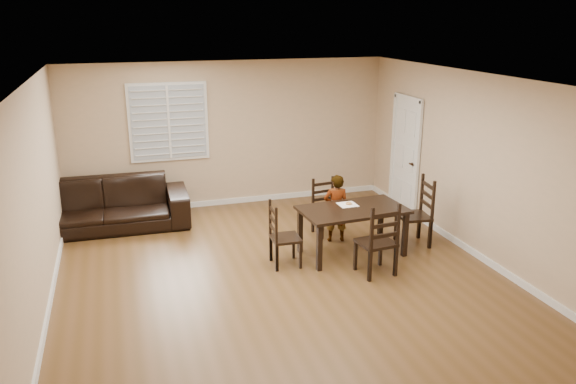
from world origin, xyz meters
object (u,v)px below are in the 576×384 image
at_px(child, 336,208).
at_px(donut, 349,203).
at_px(chair_far, 381,244).
at_px(chair_near, 324,208).
at_px(chair_right, 422,214).
at_px(chair_left, 278,237).
at_px(dining_table, 353,214).
at_px(sofa, 103,205).

distance_m(child, donut, 0.44).
bearing_deg(chair_far, child, -92.23).
height_order(chair_near, donut, chair_near).
xyz_separation_m(chair_right, donut, (-1.19, 0.12, 0.26)).
height_order(chair_left, donut, chair_left).
xyz_separation_m(child, donut, (0.05, -0.39, 0.21)).
bearing_deg(chair_far, chair_near, -92.08).
bearing_deg(donut, chair_near, 95.63).
bearing_deg(dining_table, child, 90.00).
height_order(chair_far, chair_right, chair_right).
distance_m(child, sofa, 3.92).
height_order(chair_right, child, child).
relative_size(chair_far, chair_left, 1.11).
height_order(dining_table, chair_left, chair_left).
relative_size(chair_left, child, 0.87).
bearing_deg(donut, chair_right, -5.77).
height_order(chair_near, chair_far, chair_far).
bearing_deg(sofa, chair_far, -38.75).
distance_m(dining_table, chair_right, 1.21).
height_order(child, sofa, child).
bearing_deg(chair_far, sofa, -46.49).
distance_m(chair_far, donut, 1.05).
bearing_deg(child, chair_left, 39.23).
bearing_deg(sofa, dining_table, -30.58).
distance_m(chair_left, donut, 1.26).
height_order(chair_near, child, child).
bearing_deg(chair_left, chair_right, -84.85).
distance_m(dining_table, child, 0.57).
bearing_deg(chair_near, child, -92.48).
relative_size(chair_left, donut, 9.82).
distance_m(chair_right, sofa, 5.26).
xyz_separation_m(chair_right, child, (-1.24, 0.51, 0.06)).
xyz_separation_m(chair_far, donut, (-0.05, 1.01, 0.27)).
relative_size(child, donut, 11.30).
height_order(chair_left, child, child).
xyz_separation_m(dining_table, chair_right, (1.20, 0.06, -0.15)).
xyz_separation_m(chair_near, chair_left, (-1.11, -1.05, 0.01)).
bearing_deg(donut, chair_left, -168.50).
bearing_deg(chair_far, dining_table, -92.08).
distance_m(dining_table, chair_left, 1.21).
bearing_deg(chair_near, sofa, 153.14).
bearing_deg(chair_near, chair_left, -143.75).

